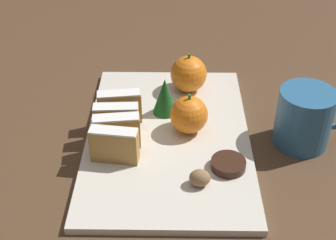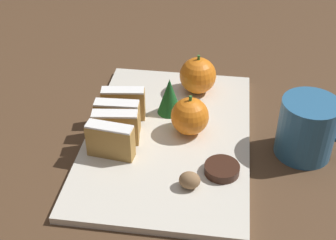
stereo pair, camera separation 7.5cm
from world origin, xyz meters
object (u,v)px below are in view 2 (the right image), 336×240
at_px(walnut, 190,180).
at_px(chocolate_cookie, 222,169).
at_px(coffee_mug, 308,128).
at_px(orange_near, 198,76).
at_px(orange_far, 190,116).

height_order(walnut, chocolate_cookie, walnut).
bearing_deg(walnut, coffee_mug, 33.90).
distance_m(chocolate_cookie, coffee_mug, 0.15).
bearing_deg(orange_near, walnut, -87.49).
height_order(orange_near, walnut, orange_near).
height_order(chocolate_cookie, coffee_mug, coffee_mug).
bearing_deg(walnut, orange_far, 95.83).
bearing_deg(orange_near, coffee_mug, -37.20).
bearing_deg(orange_near, chocolate_cookie, -75.66).
height_order(walnut, coffee_mug, coffee_mug).
relative_size(orange_near, walnut, 2.43).
bearing_deg(chocolate_cookie, walnut, -140.67).
relative_size(walnut, coffee_mug, 0.26).
distance_m(orange_far, chocolate_cookie, 0.11).
bearing_deg(orange_far, chocolate_cookie, -58.08).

